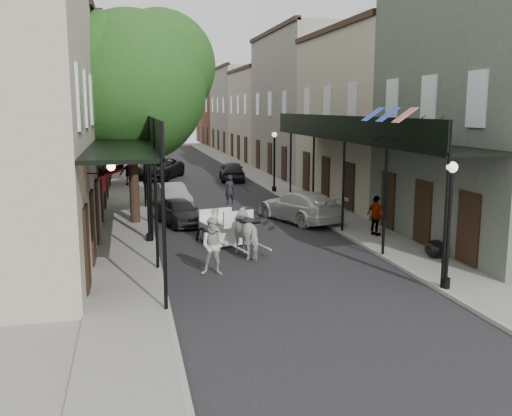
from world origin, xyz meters
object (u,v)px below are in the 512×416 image
horse (249,233)px  carriage (220,214)px  lamppost_left (148,193)px  car_left_far (159,169)px  tree_far (134,100)px  pedestrian_walking (214,246)px  car_right_near (300,206)px  lamppost_right_far (274,161)px  lamppost_right_near (449,223)px  car_right_far (232,171)px  car_left_mid (172,196)px  car_left_near (180,212)px  tree_near (139,81)px  pedestrian_sidewalk_right (376,216)px  pedestrian_sidewalk_left (128,171)px

horse → carriage: 2.64m
lamppost_left → car_left_far: bearing=85.9°
tree_far → pedestrian_walking: 23.58m
car_left_far → car_right_near: bearing=-50.0°
lamppost_right_far → lamppost_right_near: bearing=-90.0°
lamppost_right_near → horse: (-4.73, 5.32, -1.21)m
tree_far → carriage: size_ratio=3.06×
car_right_far → lamppost_right_far: bearing=108.7°
carriage → horse: bearing=-90.0°
car_left_far → car_right_far: 5.68m
lamppost_left → car_left_mid: lamppost_left is taller
lamppost_left → pedestrian_walking: (1.87, -4.80, -1.11)m
lamppost_right_near → car_left_far: size_ratio=0.66×
carriage → lamppost_right_near: bearing=-70.2°
lamppost_right_near → car_right_far: lamppost_right_near is taller
horse → car_right_near: 6.75m
pedestrian_walking → car_left_near: bearing=105.2°
tree_near → horse: size_ratio=4.83×
lamppost_left → lamppost_right_far: same height
carriage → car_left_near: carriage is taller
lamppost_right_far → tree_near: bearing=-136.7°
tree_far → car_left_mid: 11.54m
lamppost_right_near → car_left_near: (-6.70, 11.47, -1.43)m
horse → car_right_near: (3.64, 5.68, -0.12)m
car_left_far → horse: bearing=-62.6°
car_left_mid → horse: bearing=-88.2°
pedestrian_sidewalk_right → car_left_near: (-7.63, 4.56, -0.33)m
lamppost_right_far → pedestrian_walking: lamppost_right_far is taller
tree_far → pedestrian_sidewalk_left: 4.94m
lamppost_right_near → tree_far: bearing=107.7°
pedestrian_sidewalk_left → lamppost_right_far: bearing=137.9°
lamppost_right_far → pedestrian_walking: size_ratio=1.97×
pedestrian_walking → pedestrian_sidewalk_left: pedestrian_sidewalk_left is taller
carriage → lamppost_left: bearing=162.4°
tree_near → car_right_near: (7.21, -1.18, -5.76)m
car_left_mid → car_right_near: (5.61, -5.00, 0.07)m
pedestrian_sidewalk_left → car_left_mid: pedestrian_sidewalk_left is taller
horse → car_left_mid: 10.87m
tree_near → tree_far: (-0.05, 14.00, -0.65)m
tree_far → car_left_far: 5.98m
tree_far → car_left_mid: (1.65, -10.18, -5.18)m
pedestrian_walking → lamppost_right_near: bearing=-14.2°
car_right_far → pedestrian_sidewalk_left: bearing=18.5°
lamppost_right_far → pedestrian_walking: 17.99m
pedestrian_walking → car_left_near: pedestrian_walking is taller
lamppost_right_near → car_left_far: bearing=103.0°
pedestrian_walking → car_right_far: (4.83, 23.44, -0.22)m
horse → car_left_far: (-1.97, 23.61, -0.06)m
carriage → car_right_far: carriage is taller
tree_far → pedestrian_sidewalk_left: size_ratio=4.50×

